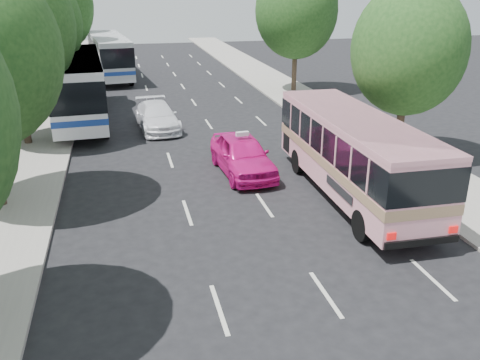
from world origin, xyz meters
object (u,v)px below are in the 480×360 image
object	(u,v)px
pink_taxi	(242,155)
tour_coach_front	(78,82)
pink_bus	(353,148)
white_pickup	(157,116)
tour_coach_rear	(109,53)

from	to	relation	value
pink_taxi	tour_coach_front	distance (m)	13.45
pink_bus	tour_coach_front	bearing A→B (deg)	126.88
pink_taxi	white_pickup	size ratio (longest dim) A/B	0.98
white_pickup	tour_coach_rear	xyz separation A→B (m)	(-2.57, 17.72, 1.41)
white_pickup	tour_coach_rear	bearing A→B (deg)	93.69
pink_bus	tour_coach_front	size ratio (longest dim) A/B	0.79
pink_taxi	tour_coach_front	xyz separation A→B (m)	(-7.30, 11.21, 1.44)
pink_taxi	tour_coach_rear	distance (m)	26.43
white_pickup	tour_coach_front	world-z (taller)	tour_coach_front
pink_bus	tour_coach_rear	size ratio (longest dim) A/B	0.83
pink_bus	tour_coach_front	distance (m)	18.24
pink_bus	tour_coach_rear	world-z (taller)	tour_coach_rear
white_pickup	pink_bus	bearing A→B (deg)	-65.57
pink_taxi	tour_coach_front	bearing A→B (deg)	119.70
pink_bus	white_pickup	distance (m)	13.35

